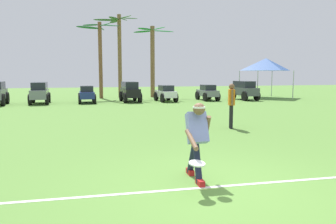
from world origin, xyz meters
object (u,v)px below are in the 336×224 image
object	(u,v)px
frisbee_thrower	(197,137)
event_tent	(266,64)
parked_car_slot_f	(208,92)
frisbee_in_flight	(197,163)
parked_car_slot_g	(245,90)
palm_tree_far_left	(100,52)
parked_car_slot_b	(40,92)
palm_tree_left_of_centre	(119,47)
palm_tree_right_of_centre	(153,56)
parked_car_slot_c	(87,94)
parked_car_slot_d	(130,91)
parked_car_slot_e	(166,93)
teammate_near_sideline	(231,102)

from	to	relation	value
frisbee_thrower	event_tent	world-z (taller)	event_tent
frisbee_thrower	parked_car_slot_f	xyz separation A→B (m)	(6.38, 16.34, -0.23)
parked_car_slot_f	frisbee_in_flight	bearing A→B (deg)	-111.22
parked_car_slot_f	parked_car_slot_g	bearing A→B (deg)	-4.46
parked_car_slot_g	palm_tree_far_left	world-z (taller)	palm_tree_far_left
parked_car_slot_b	palm_tree_far_left	bearing A→B (deg)	42.11
palm_tree_left_of_centre	palm_tree_right_of_centre	size ratio (longest dim) A/B	1.15
parked_car_slot_f	palm_tree_far_left	distance (m)	8.62
parked_car_slot_c	parked_car_slot_g	world-z (taller)	parked_car_slot_g
frisbee_in_flight	palm_tree_left_of_centre	xyz separation A→B (m)	(0.88, 21.24, 3.39)
palm_tree_far_left	event_tent	bearing A→B (deg)	-11.23
palm_tree_left_of_centre	parked_car_slot_d	bearing A→B (deg)	-86.28
frisbee_thrower	parked_car_slot_b	world-z (taller)	frisbee_thrower
parked_car_slot_g	palm_tree_right_of_centre	world-z (taller)	palm_tree_right_of_centre
parked_car_slot_c	palm_tree_left_of_centre	xyz separation A→B (m)	(2.55, 4.21, 3.34)
parked_car_slot_e	event_tent	size ratio (longest dim) A/B	0.73
parked_car_slot_b	parked_car_slot_g	world-z (taller)	same
frisbee_in_flight	parked_car_slot_e	bearing A→B (deg)	78.16
teammate_near_sideline	parked_car_slot_f	xyz separation A→B (m)	(3.40, 11.29, -0.38)
frisbee_thrower	palm_tree_right_of_centre	bearing A→B (deg)	80.95
palm_tree_left_of_centre	event_tent	xyz separation A→B (m)	(10.94, -3.01, -1.33)
parked_car_slot_c	parked_car_slot_f	distance (m)	8.28
parked_car_slot_d	parked_car_slot_g	size ratio (longest dim) A/B	1.00
parked_car_slot_d	parked_car_slot_e	size ratio (longest dim) A/B	1.08
parked_car_slot_b	parked_car_slot_e	distance (m)	8.08
parked_car_slot_g	parked_car_slot_e	bearing A→B (deg)	179.73
frisbee_in_flight	teammate_near_sideline	world-z (taller)	teammate_near_sideline
frisbee_thrower	palm_tree_right_of_centre	xyz separation A→B (m)	(3.24, 20.36, 2.49)
parked_car_slot_d	palm_tree_right_of_centre	bearing A→B (deg)	58.89
teammate_near_sideline	parked_car_slot_c	distance (m)	12.34
teammate_near_sideline	parked_car_slot_b	bearing A→B (deg)	124.12
frisbee_in_flight	parked_car_slot_d	distance (m)	17.21
frisbee_in_flight	parked_car_slot_b	distance (m)	17.74
frisbee_thrower	parked_car_slot_e	world-z (taller)	frisbee_thrower
teammate_near_sideline	event_tent	distance (m)	15.29
teammate_near_sideline	parked_car_slot_f	size ratio (longest dim) A/B	0.70
parked_car_slot_c	parked_car_slot_e	world-z (taller)	same
parked_car_slot_b	parked_car_slot_c	world-z (taller)	parked_car_slot_b
parked_car_slot_b	parked_car_slot_d	xyz separation A→B (m)	(5.69, 0.03, 0.00)
parked_car_slot_c	parked_car_slot_d	world-z (taller)	parked_car_slot_d
frisbee_in_flight	parked_car_slot_d	bearing A→B (deg)	86.19
frisbee_thrower	parked_car_slot_g	xyz separation A→B (m)	(9.13, 16.12, -0.07)
teammate_near_sideline	event_tent	world-z (taller)	event_tent
parked_car_slot_b	parked_car_slot_e	bearing A→B (deg)	-2.40
parked_car_slot_c	parked_car_slot_f	xyz separation A→B (m)	(8.28, -0.04, 0.00)
palm_tree_far_left	parked_car_slot_g	bearing A→B (deg)	-21.47
palm_tree_left_of_centre	event_tent	world-z (taller)	palm_tree_left_of_centre
palm_tree_far_left	event_tent	size ratio (longest dim) A/B	1.84
parked_car_slot_g	event_tent	world-z (taller)	event_tent
teammate_near_sideline	parked_car_slot_e	distance (m)	11.12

